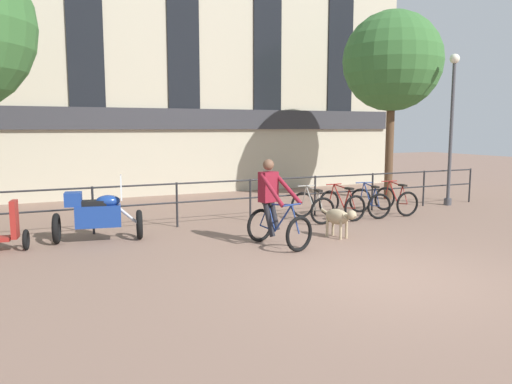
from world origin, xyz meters
TOP-DOWN VIEW (x-y plane):
  - ground_plane at (0.00, 0.00)m, footprint 60.00×60.00m
  - canal_railing at (-0.00, 5.20)m, footprint 15.05×0.05m
  - building_facade at (-0.00, 10.99)m, footprint 18.00×0.72m
  - cyclist_with_bike at (-0.65, 2.62)m, footprint 0.98×1.31m
  - dog at (0.89, 2.64)m, footprint 0.42×0.98m
  - parked_motorcycle at (-3.76, 4.42)m, footprint 1.82×0.91m
  - parked_bicycle_near_lamp at (1.40, 4.54)m, footprint 0.72×1.14m
  - parked_bicycle_mid_left at (2.28, 4.54)m, footprint 0.73×1.15m
  - parked_bicycle_mid_right at (3.15, 4.54)m, footprint 0.84×1.21m
  - parked_bicycle_far_end at (4.03, 4.54)m, footprint 0.78×1.18m
  - street_lamp at (6.42, 5.02)m, footprint 0.28×0.28m
  - tree_canalside_right at (5.68, 6.86)m, footprint 3.13×3.13m

SIDE VIEW (x-z plane):
  - ground_plane at x=0.00m, z-range 0.00..0.00m
  - parked_bicycle_near_lamp at x=1.40m, z-range -0.07..0.79m
  - parked_bicycle_mid_right at x=3.15m, z-range -0.07..0.79m
  - parked_bicycle_mid_left at x=2.28m, z-range -0.07..0.79m
  - parked_bicycle_far_end at x=4.03m, z-range -0.07..0.79m
  - dog at x=0.89m, z-range 0.12..0.76m
  - parked_motorcycle at x=-3.76m, z-range -0.11..1.24m
  - canal_railing at x=0.00m, z-range 0.18..1.23m
  - cyclist_with_bike at x=-0.65m, z-range -0.09..1.61m
  - street_lamp at x=6.42m, z-range 0.27..4.70m
  - tree_canalside_right at x=5.68m, z-range 1.39..7.35m
  - building_facade at x=0.00m, z-range -0.02..8.91m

